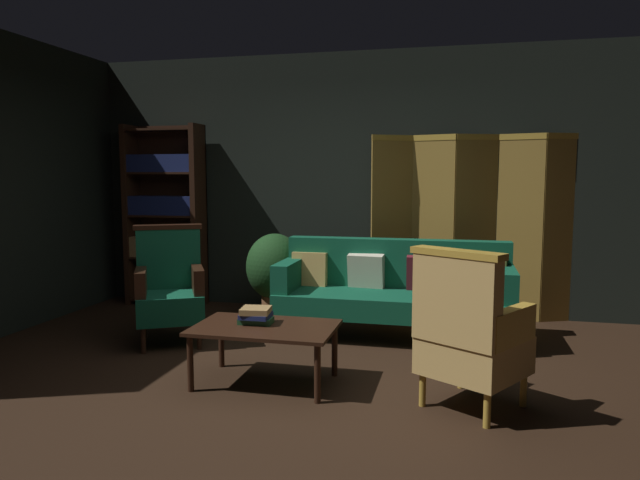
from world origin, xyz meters
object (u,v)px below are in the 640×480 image
at_px(potted_plant, 275,270).
at_px(folding_screen, 476,224).
at_px(book_green_cloth, 256,321).
at_px(book_navy_cloth, 256,316).
at_px(bookshelf, 165,212).
at_px(armchair_wing_left, 170,288).
at_px(armchair_gilt_accent, 469,334).
at_px(velvet_couch, 394,287).
at_px(book_tan_leather, 256,310).
at_px(coffee_table, 265,332).

bearing_deg(potted_plant, folding_screen, 14.38).
xyz_separation_m(book_green_cloth, book_navy_cloth, (0.00, 0.00, 0.04)).
height_order(folding_screen, bookshelf, bookshelf).
bearing_deg(potted_plant, armchair_wing_left, -121.74).
relative_size(armchair_gilt_accent, book_green_cloth, 4.38).
bearing_deg(velvet_couch, potted_plant, 164.37).
bearing_deg(armchair_wing_left, armchair_gilt_accent, -20.23).
distance_m(book_green_cloth, book_tan_leather, 0.08).
height_order(armchair_gilt_accent, armchair_wing_left, same).
height_order(folding_screen, book_green_cloth, folding_screen).
bearing_deg(book_green_cloth, book_navy_cloth, 0.00).
relative_size(velvet_couch, armchair_wing_left, 2.04).
height_order(velvet_couch, armchair_gilt_accent, armchair_gilt_accent).
bearing_deg(folding_screen, book_tan_leather, -124.38).
xyz_separation_m(armchair_gilt_accent, armchair_wing_left, (-2.56, 0.94, 0.00)).
height_order(folding_screen, coffee_table, folding_screen).
relative_size(bookshelf, armchair_wing_left, 1.97).
xyz_separation_m(armchair_wing_left, book_green_cloth, (1.07, -0.75, -0.05)).
relative_size(armchair_gilt_accent, armchair_wing_left, 1.00).
xyz_separation_m(folding_screen, potted_plant, (-2.01, -0.52, -0.47)).
relative_size(folding_screen, velvet_couch, 1.02).
bearing_deg(bookshelf, armchair_wing_left, -61.09).
height_order(coffee_table, book_green_cloth, book_green_cloth).
bearing_deg(bookshelf, book_tan_leather, -49.44).
relative_size(book_green_cloth, book_navy_cloth, 1.15).
bearing_deg(potted_plant, book_tan_leather, -76.48).
distance_m(coffee_table, book_navy_cloth, 0.14).
bearing_deg(folding_screen, coffee_table, -122.39).
distance_m(folding_screen, book_tan_leather, 2.83).
xyz_separation_m(velvet_couch, book_tan_leather, (-0.84, -1.44, 0.06)).
relative_size(coffee_table, book_green_cloth, 4.21).
xyz_separation_m(bookshelf, armchair_wing_left, (0.79, -1.42, -0.58)).
distance_m(potted_plant, book_green_cloth, 1.84).
bearing_deg(book_navy_cloth, folding_screen, 55.62).
bearing_deg(book_navy_cloth, armchair_wing_left, 145.04).
bearing_deg(folding_screen, armchair_gilt_accent, -92.08).
bearing_deg(armchair_gilt_accent, book_navy_cloth, 172.61).
distance_m(folding_screen, book_green_cloth, 2.85).
bearing_deg(armchair_gilt_accent, armchair_wing_left, 159.77).
relative_size(book_navy_cloth, book_tan_leather, 1.02).
relative_size(bookshelf, armchair_gilt_accent, 1.97).
distance_m(folding_screen, coffee_table, 2.86).
distance_m(coffee_table, book_green_cloth, 0.12).
bearing_deg(coffee_table, folding_screen, 57.61).
distance_m(folding_screen, bookshelf, 3.44).
bearing_deg(book_green_cloth, armchair_wing_left, 145.04).
bearing_deg(book_green_cloth, coffee_table, -29.77).
relative_size(velvet_couch, book_green_cloth, 8.93).
height_order(coffee_table, book_tan_leather, book_tan_leather).
height_order(potted_plant, book_green_cloth, potted_plant).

